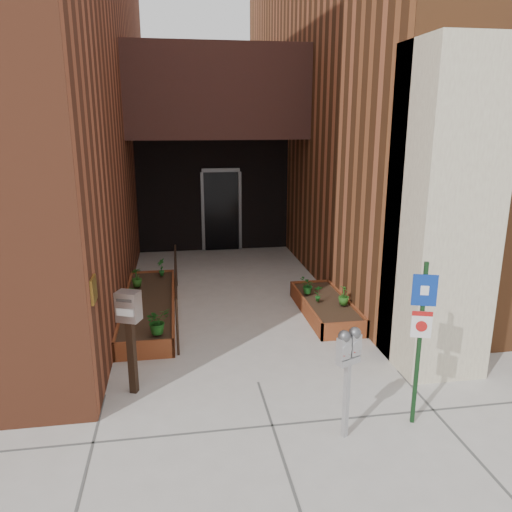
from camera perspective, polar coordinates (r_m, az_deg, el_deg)
name	(u,v)px	position (r m, az deg, el deg)	size (l,w,h in m)	color
ground	(258,382)	(6.93, 0.24, -14.25)	(80.00, 80.00, 0.00)	#9E9991
architecture	(204,52)	(12.96, -5.98, 22.13)	(20.00, 14.60, 10.00)	brown
planter_left	(149,308)	(9.27, -12.10, -5.83)	(0.90, 3.60, 0.30)	brown
planter_right	(325,308)	(9.16, 7.94, -5.88)	(0.80, 2.20, 0.30)	brown
handrail	(176,275)	(9.00, -9.15, -2.17)	(0.04, 3.34, 0.90)	black
parking_meter	(349,354)	(5.50, 10.54, -10.99)	(0.30, 0.21, 1.30)	#AEAEB0
sign_post	(421,327)	(5.86, 18.33, -7.76)	(0.26, 0.10, 1.95)	black
payment_dropbox	(129,321)	(6.47, -14.26, -7.18)	(0.33, 0.29, 1.38)	black
shrub_left_a	(157,321)	(7.70, -11.21, -7.29)	(0.36, 0.36, 0.40)	#1A5217
shrub_left_b	(131,301)	(8.63, -14.13, -4.97)	(0.22, 0.22, 0.39)	#205C1A
shrub_left_c	(137,277)	(9.91, -13.47, -2.37)	(0.20, 0.20, 0.37)	#265819
shrub_left_d	(161,267)	(10.48, -10.78, -1.26)	(0.19, 0.19, 0.37)	#1C621F
shrub_right_a	(344,295)	(8.84, 10.01, -4.42)	(0.19, 0.19, 0.34)	#275F1B
shrub_right_b	(318,293)	(8.93, 7.12, -4.24)	(0.16, 0.16, 0.30)	#1A5C1D
shrub_right_c	(308,286)	(9.29, 5.92, -3.39)	(0.28, 0.28, 0.31)	#175019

